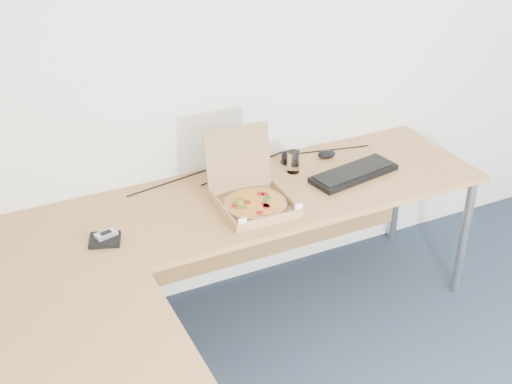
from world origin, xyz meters
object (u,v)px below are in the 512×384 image
desk (207,270)px  pizza_box (254,199)px  wallet (105,240)px  drinking_glass (293,162)px  keyboard (354,173)px

desk → pizza_box: 0.50m
desk → wallet: wallet is taller
wallet → drinking_glass: bearing=31.4°
drinking_glass → keyboard: size_ratio=0.25×
pizza_box → drinking_glass: 0.40m
drinking_glass → wallet: (-1.04, -0.21, -0.05)m
desk → keyboard: size_ratio=5.36×
pizza_box → keyboard: bearing=7.3°
desk → keyboard: 1.03m
drinking_glass → wallet: drinking_glass is taller
pizza_box → keyboard: pizza_box is taller
desk → drinking_glass: drinking_glass is taller
drinking_glass → wallet: 1.06m
keyboard → wallet: bearing=172.0°
pizza_box → drinking_glass: pizza_box is taller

